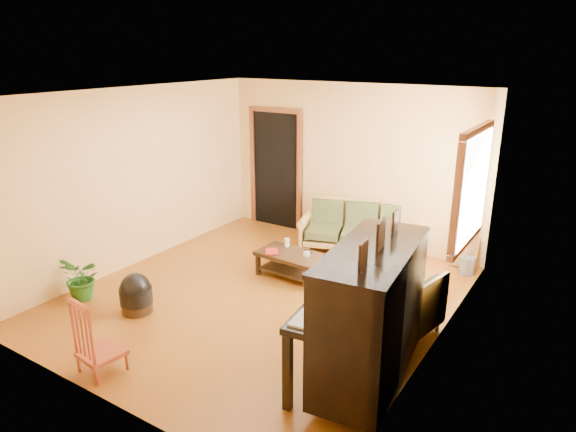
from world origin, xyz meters
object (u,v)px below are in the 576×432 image
Objects in this scene: ceramic_crock at (467,266)px; potted_plant at (82,278)px; coffee_table at (292,265)px; footstool at (136,298)px; armchair at (407,302)px; sofa at (360,228)px; red_chair at (99,335)px; piano at (370,318)px.

ceramic_crock is 0.44× the size of potted_plant.
potted_plant reaches higher than coffee_table.
footstool is 4.58m from ceramic_crock.
armchair is at bearing 24.28° from footstool.
sofa is 3.17× the size of potted_plant.
potted_plant is (-2.29, -3.43, -0.10)m from sofa.
sofa is at bearing 56.26° from potted_plant.
red_chair reaches higher than ceramic_crock.
red_chair is 1.41× the size of potted_plant.
potted_plant is at bearing -146.86° from armchair.
piano is 3.03m from footstool.
sofa is 2.47m from armchair.
red_chair reaches higher than armchair.
coffee_table is at bearing 89.09° from red_chair.
sofa is 2.44× the size of armchair.
footstool is (-2.98, -0.23, -0.52)m from piano.
potted_plant is (-1.91, -2.03, 0.11)m from coffee_table.
armchair is 1.92× the size of footstool.
red_chair is (0.67, -1.03, 0.23)m from footstool.
armchair is at bearing 21.28° from potted_plant.
ceramic_crock is (2.07, 1.45, -0.05)m from coffee_table.
coffee_table is at bearing 46.70° from potted_plant.
piano is (0.02, -1.10, 0.32)m from armchair.
potted_plant reaches higher than footstool.
ceramic_crock is (2.48, 4.37, -0.29)m from red_chair.
armchair is at bearing -16.35° from coffee_table.
potted_plant is (-3.82, -0.37, -0.41)m from piano.
armchair reaches higher than ceramic_crock.
piano is (1.91, -1.66, 0.52)m from coffee_table.
sofa is 1.88× the size of coffee_table.
red_chair reaches higher than coffee_table.
armchair is at bearing -95.27° from ceramic_crock.
armchair is 1.30× the size of potted_plant.
piano is 6.18× the size of ceramic_crock.
piano is 1.92× the size of red_chair.
coffee_table is 2.50× the size of footstool.
potted_plant is at bearing -170.21° from footstool.
coffee_table is at bearing -123.24° from sofa.
footstool is (-2.96, -1.33, -0.19)m from armchair.
armchair reaches higher than footstool.
footstool is at bearing -131.93° from sofa.
piano is 3.86m from potted_plant.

